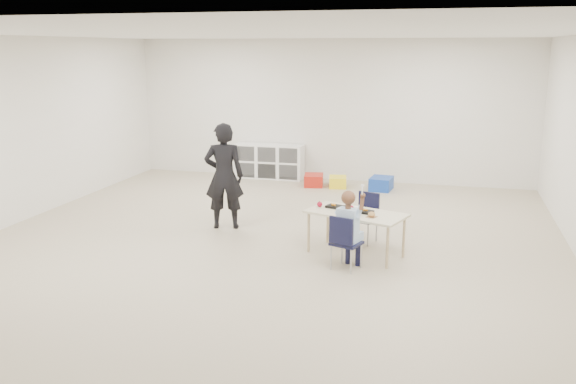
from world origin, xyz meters
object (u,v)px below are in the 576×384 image
(adult, at_px, (224,176))
(child, at_px, (347,226))
(table, at_px, (356,233))
(chair_near, at_px, (347,242))
(cubby_shelf, at_px, (269,161))

(adult, bearing_deg, child, 131.77)
(child, bearing_deg, table, 105.81)
(table, distance_m, chair_near, 0.55)
(table, height_order, adult, adult)
(cubby_shelf, bearing_deg, child, -63.52)
(table, bearing_deg, chair_near, -74.19)
(chair_near, bearing_deg, cubby_shelf, 135.16)
(table, relative_size, chair_near, 2.01)
(cubby_shelf, bearing_deg, table, -60.38)
(child, bearing_deg, adult, 166.80)
(chair_near, distance_m, adult, 2.44)
(chair_near, xyz_separation_m, child, (0.00, 0.00, 0.20))
(cubby_shelf, bearing_deg, adult, -84.06)
(child, distance_m, cubby_shelf, 5.41)
(table, xyz_separation_m, cubby_shelf, (-2.44, 4.29, 0.06))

